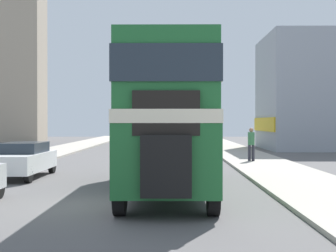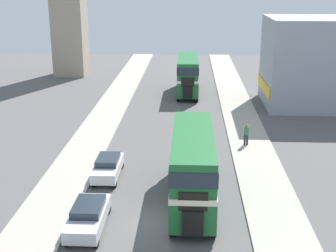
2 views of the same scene
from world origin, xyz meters
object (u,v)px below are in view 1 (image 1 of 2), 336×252
at_px(bus_distant, 166,119).
at_px(car_parked_mid, 23,159).
at_px(pedestrian_walking, 251,142).
at_px(double_decker_bus, 168,111).

distance_m(bus_distant, car_parked_mid, 25.39).
bearing_deg(car_parked_mid, pedestrian_walking, 32.79).
bearing_deg(pedestrian_walking, bus_distant, 105.21).
xyz_separation_m(double_decker_bus, bus_distant, (-0.48, 28.29, -0.05)).
relative_size(double_decker_bus, bus_distant, 1.06).
height_order(bus_distant, pedestrian_walking, bus_distant).
bearing_deg(car_parked_mid, double_decker_bus, -31.12).
distance_m(car_parked_mid, pedestrian_walking, 12.28).
distance_m(double_decker_bus, bus_distant, 28.29).
xyz_separation_m(bus_distant, car_parked_mid, (-5.40, -24.74, -1.82)).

